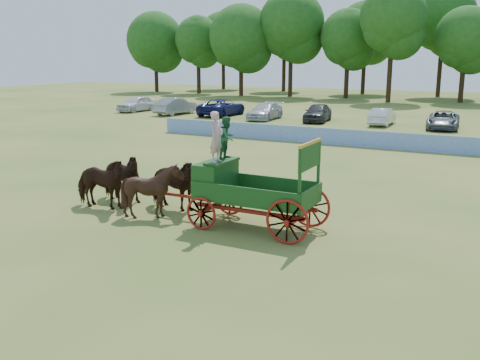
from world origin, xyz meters
The scene contains 9 objects.
ground centered at (0.00, 0.00, 0.00)m, with size 160.00×160.00×0.00m, color olive.
horse_lead_left centered at (-4.05, -0.26, 0.96)m, with size 1.04×2.27×1.92m, color #32180E.
horse_lead_right centered at (-4.05, 0.84, 0.96)m, with size 1.04×2.27×1.92m, color #32180E.
horse_wheel_left centered at (-1.65, -0.26, 0.96)m, with size 1.55×1.75×1.92m, color #32180E.
horse_wheel_right centered at (-1.65, 0.84, 0.96)m, with size 1.04×2.27×1.92m, color #32180E.
farm_dray centered at (1.33, 0.30, 1.60)m, with size 5.99×2.00×3.79m.
sponsor_banner centered at (-1.00, 18.00, 0.53)m, with size 26.00×0.08×1.05m, color #214FB5.
parked_cars centered at (0.80, 29.87, 0.76)m, with size 57.54×7.11×1.63m.
treeline centered at (-5.59, 60.79, 9.36)m, with size 91.67×23.28×15.36m.
Camera 1 is at (9.36, -14.68, 5.44)m, focal length 40.00 mm.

